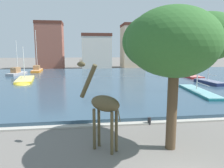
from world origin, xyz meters
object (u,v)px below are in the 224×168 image
Objects in this scene: shade_tree at (173,43)px; mooring_bollard at (149,121)px; sailboat_grey at (18,73)px; sailboat_white at (162,72)px; sailboat_orange at (37,70)px; sailboat_navy at (207,83)px; sailboat_yellow at (25,81)px; sailboat_teal at (196,91)px; sailboat_red at (189,76)px; giraffe_statue at (103,105)px.

shade_tree is 6.34m from mooring_bollard.
sailboat_white is at bearing 1.56° from sailboat_grey.
sailboat_white is 17.64× the size of mooring_bollard.
sailboat_orange is 1.34× the size of shade_tree.
sailboat_navy is 27.53m from sailboat_yellow.
sailboat_navy is at bearing 53.71° from shade_tree.
sailboat_grey is 34.32m from mooring_bollard.
sailboat_grey is 10.17m from sailboat_yellow.
shade_tree is at bearing -123.93° from sailboat_teal.
sailboat_red is at bearing -75.00° from sailboat_white.
sailboat_teal is at bearing 45.98° from giraffe_statue.
mooring_bollard is at bearing -55.96° from sailboat_yellow.
sailboat_navy reaches higher than giraffe_statue.
sailboat_white is 0.94× the size of sailboat_yellow.
shade_tree is (17.28, -33.21, 4.84)m from sailboat_grey.
giraffe_statue is at bearing 174.89° from shade_tree.
sailboat_orange is (-11.42, 39.11, -1.76)m from giraffe_statue.
giraffe_statue is at bearing -67.22° from sailboat_grey.
sailboat_red is at bearing 57.13° from mooring_bollard.
sailboat_grey is 34.15m from sailboat_navy.
sailboat_teal is at bearing -26.30° from sailboat_yellow.
sailboat_orange is at bearing 156.08° from sailboat_red.
sailboat_yellow reaches higher than giraffe_statue.
sailboat_grey is 0.71× the size of sailboat_teal.
sailboat_red is 1.19× the size of shade_tree.
sailboat_grey reaches higher than sailboat_yellow.
sailboat_navy is 0.76× the size of sailboat_yellow.
mooring_bollard is at bearing 88.79° from shade_tree.
sailboat_grey reaches higher than sailboat_white.
sailboat_orange reaches higher than sailboat_navy.
sailboat_teal is at bearing 47.14° from mooring_bollard.
sailboat_red is 0.96× the size of sailboat_white.
sailboat_grey is at bearing 117.49° from shade_tree.
shade_tree is 14.27× the size of mooring_bollard.
giraffe_statue is at bearing -73.73° from sailboat_orange.
sailboat_navy reaches higher than mooring_bollard.
sailboat_orange reaches higher than sailboat_red.
sailboat_teal is (25.90, -20.40, -0.27)m from sailboat_grey.
sailboat_red reaches higher than sailboat_white.
giraffe_statue is 0.66× the size of sailboat_grey.
mooring_bollard is at bearing -132.86° from sailboat_teal.
giraffe_statue is at bearing -133.20° from sailboat_navy.
sailboat_white is 21.60m from sailboat_teal.
sailboat_teal is at bearing -38.23° from sailboat_grey.
sailboat_grey is 37.75m from shade_tree.
sailboat_orange reaches higher than sailboat_grey.
sailboat_orange is 35.32m from sailboat_navy.
sailboat_teal is 16.26m from shade_tree.
sailboat_navy is at bearing -36.69° from sailboat_orange.
sailboat_orange is at bearing 110.68° from shade_tree.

